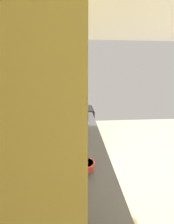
{
  "coord_description": "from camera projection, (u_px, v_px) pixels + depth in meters",
  "views": [
    {
      "loc": [
        -1.64,
        1.1,
        1.74
      ],
      "look_at": [
        -0.37,
        1.01,
        1.36
      ],
      "focal_mm": 20.75,
      "sensor_mm": 36.0,
      "label": 1
    }
  ],
  "objects": [
    {
      "name": "ground_plane",
      "position": [
        147.0,
        184.0,
        2.14
      ],
      "size": [
        6.06,
        6.06,
        0.0
      ],
      "primitive_type": "plane",
      "color": "beige"
    },
    {
      "name": "oven_range",
      "position": [
        80.0,
        125.0,
        3.38
      ],
      "size": [
        0.65,
        0.69,
        1.08
      ],
      "color": "black",
      "rests_on": "ground_plane"
    },
    {
      "name": "counter_run",
      "position": [
        80.0,
        182.0,
        1.6
      ],
      "size": [
        3.07,
        0.63,
        0.9
      ],
      "color": "#E0D079",
      "rests_on": "ground_plane"
    },
    {
      "name": "upper_cabinets",
      "position": [
        62.0,
        63.0,
        1.2
      ],
      "size": [
        2.27,
        0.31,
        0.73
      ],
      "color": "#D7CD7C"
    },
    {
      "name": "wall_back",
      "position": [
        51.0,
        111.0,
        1.68
      ],
      "size": [
        3.91,
        0.12,
        2.56
      ],
      "primitive_type": "cube",
      "color": "#EACF87",
      "rests_on": "ground_plane"
    },
    {
      "name": "microwave",
      "position": [
        78.0,
        112.0,
        2.48
      ],
      "size": [
        0.49,
        0.38,
        0.27
      ],
      "color": "white",
      "rests_on": "counter_run"
    },
    {
      "name": "bowl",
      "position": [
        87.0,
        165.0,
        1.19
      ],
      "size": [
        0.15,
        0.15,
        0.07
      ],
      "color": "#D84C47",
      "rests_on": "counter_run"
    }
  ]
}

